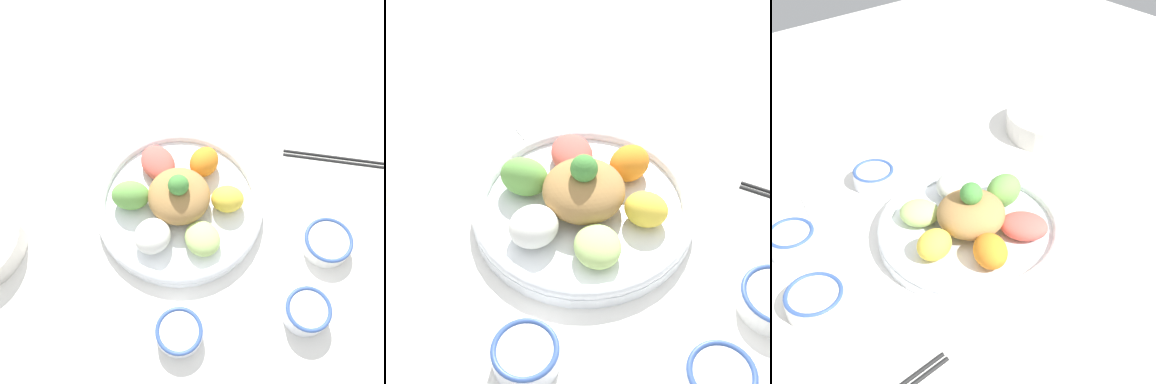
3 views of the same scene
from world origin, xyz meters
The scene contains 7 objects.
ground_plane centered at (0.00, 0.00, 0.00)m, with size 2.40×2.40×0.00m, color white.
salad_platter centered at (0.03, 0.03, 0.03)m, with size 0.34×0.34×0.12m.
sauce_bowl_red centered at (0.28, 0.08, 0.02)m, with size 0.08×0.08×0.04m.
rice_bowl_blue centered at (0.06, 0.33, 0.02)m, with size 0.09×0.09×0.04m.
sauce_bowl_dark centered at (0.20, 0.30, 0.03)m, with size 0.08×0.08×0.05m.
chopsticks_pair_near centered at (-0.15, 0.34, 0.00)m, with size 0.03×0.23×0.01m.
serving_spoon_main centered at (-0.09, -0.16, 0.00)m, with size 0.09×0.14×0.01m.
Camera 1 is at (0.42, 0.14, 0.83)m, focal length 42.00 mm.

